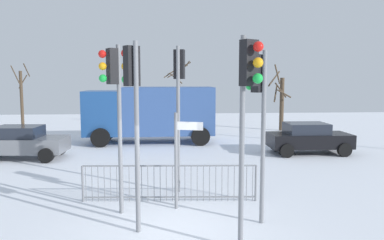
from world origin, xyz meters
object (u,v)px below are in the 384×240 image
object	(u,v)px
traffic_light_rear_left	(179,86)
delivery_truck	(151,112)
traffic_light_mid_right	(133,94)
car_black_far	(308,138)
traffic_light_foreground_right	(114,91)
direction_sign_post	(179,155)
traffic_light_rear_right	(248,95)
bare_tree_centre	(22,97)
bare_tree_right	(179,90)
bare_tree_left	(281,101)
traffic_light_mid_left	(259,98)
car_grey_trailing	(21,142)

from	to	relation	value
traffic_light_rear_left	delivery_truck	xyz separation A→B (m)	(-1.18, 9.19, -1.59)
traffic_light_mid_right	car_black_far	size ratio (longest dim) A/B	1.15
traffic_light_foreground_right	direction_sign_post	distance (m)	2.42
traffic_light_rear_right	bare_tree_centre	bearing A→B (deg)	-91.14
bare_tree_right	traffic_light_foreground_right	bearing A→B (deg)	-97.50
direction_sign_post	car_black_far	world-z (taller)	direction_sign_post
traffic_light_rear_right	bare_tree_left	world-z (taller)	bare_tree_left
traffic_light_mid_left	bare_tree_right	xyz separation A→B (m)	(-1.20, 18.72, -0.35)
direction_sign_post	car_grey_trailing	world-z (taller)	direction_sign_post
traffic_light_mid_left	traffic_light_rear_right	bearing A→B (deg)	-153.47
car_grey_trailing	bare_tree_right	xyz separation A→B (m)	(7.42, 10.67, 1.98)
traffic_light_rear_left	car_grey_trailing	xyz separation A→B (m)	(-6.81, 5.29, -2.56)
traffic_light_mid_right	traffic_light_foreground_right	world-z (taller)	traffic_light_foreground_right
traffic_light_mid_left	bare_tree_centre	xyz separation A→B (m)	(-12.63, 19.29, -0.84)
traffic_light_mid_right	delivery_truck	xyz separation A→B (m)	(0.00, 12.27, -1.47)
traffic_light_foreground_right	traffic_light_rear_left	world-z (taller)	traffic_light_rear_left
traffic_light_rear_right	bare_tree_right	world-z (taller)	bare_tree_right
traffic_light_foreground_right	car_grey_trailing	xyz separation A→B (m)	(-5.06, 7.27, -2.46)
delivery_truck	bare_tree_right	size ratio (longest dim) A/B	1.45
delivery_truck	traffic_light_rear_right	bearing A→B (deg)	99.23
direction_sign_post	bare_tree_left	world-z (taller)	bare_tree_left
traffic_light_mid_left	traffic_light_rear_left	xyz separation A→B (m)	(-1.81, 2.76, 0.23)
delivery_truck	bare_tree_centre	size ratio (longest dim) A/B	1.52
traffic_light_mid_left	direction_sign_post	xyz separation A→B (m)	(-1.90, 1.06, -1.60)
car_grey_trailing	bare_tree_right	world-z (taller)	bare_tree_right
traffic_light_foreground_right	traffic_light_rear_left	xyz separation A→B (m)	(1.75, 1.98, 0.10)
traffic_light_mid_left	direction_sign_post	distance (m)	2.70
traffic_light_mid_right	car_grey_trailing	size ratio (longest dim) A/B	1.13
bare_tree_left	delivery_truck	bearing A→B (deg)	-153.52
bare_tree_left	direction_sign_post	bearing A→B (deg)	-116.66
traffic_light_foreground_right	bare_tree_right	bearing A→B (deg)	-34.66
bare_tree_centre	bare_tree_right	xyz separation A→B (m)	(11.43, -0.57, 0.49)
traffic_light_rear_left	bare_tree_centre	xyz separation A→B (m)	(-10.83, 16.53, -1.08)
delivery_truck	bare_tree_left	distance (m)	9.77
traffic_light_rear_left	bare_tree_left	bearing A→B (deg)	77.03
traffic_light_foreground_right	traffic_light_rear_left	distance (m)	2.65
traffic_light_mid_right	traffic_light_foreground_right	xyz separation A→B (m)	(-0.57, 1.10, 0.02)
traffic_light_foreground_right	car_grey_trailing	distance (m)	9.19
traffic_light_foreground_right	traffic_light_mid_left	bearing A→B (deg)	-129.47
traffic_light_mid_left	bare_tree_left	distance (m)	17.32
traffic_light_mid_left	traffic_light_rear_left	world-z (taller)	traffic_light_rear_left
traffic_light_foreground_right	bare_tree_right	world-z (taller)	bare_tree_right
traffic_light_mid_left	car_black_far	world-z (taller)	traffic_light_mid_left
traffic_light_mid_right	delivery_truck	bearing A→B (deg)	51.73
traffic_light_foreground_right	bare_tree_centre	distance (m)	20.64
traffic_light_rear_right	bare_tree_centre	distance (m)	24.10
traffic_light_rear_right	traffic_light_mid_left	bearing A→B (deg)	-142.76
bare_tree_left	car_black_far	bearing A→B (deg)	-98.42
traffic_light_foreground_right	car_black_far	xyz separation A→B (m)	(8.12, 7.49, -2.46)
traffic_light_mid_left	car_grey_trailing	bearing A→B (deg)	95.23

